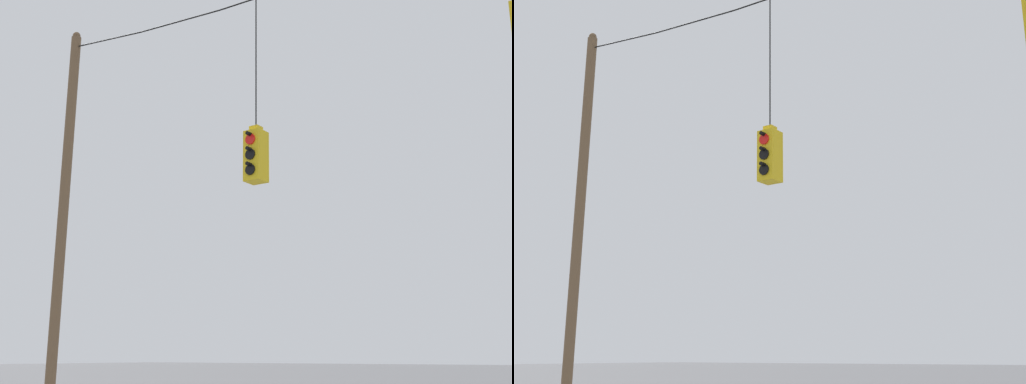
# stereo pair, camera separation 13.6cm
# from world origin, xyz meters

# --- Properties ---
(utility_pole_left) EXTENTS (0.23, 0.23, 9.04)m
(utility_pole_left) POSITION_xyz_m (-7.67, -0.50, 4.51)
(utility_pole_left) COLOR brown
(utility_pole_left) RESTS_ON ground_plane
(traffic_light_near_left_pole) EXTENTS (0.34, 0.58, 3.68)m
(traffic_light_near_left_pole) POSITION_xyz_m (-2.40, -0.50, 4.98)
(traffic_light_near_left_pole) COLOR yellow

